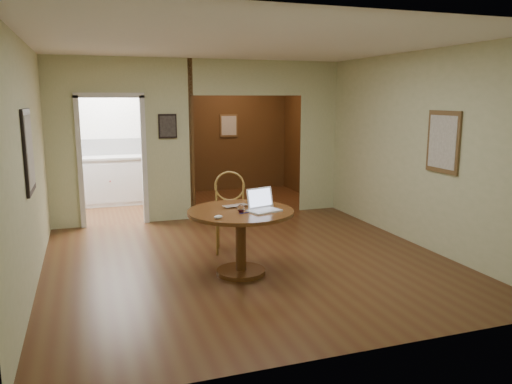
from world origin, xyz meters
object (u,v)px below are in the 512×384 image
object	(u,v)px
closed_laptop	(237,207)
open_laptop	(262,205)
dining_table	(241,227)
chair	(230,207)

from	to	relation	value
closed_laptop	open_laptop	bearing A→B (deg)	-56.62
dining_table	closed_laptop	size ratio (longest dim) A/B	4.09
closed_laptop	chair	bearing A→B (deg)	67.30
chair	open_laptop	xyz separation A→B (m)	(0.10, -1.04, 0.24)
chair	closed_laptop	xyz separation A→B (m)	(-0.13, -0.82, 0.19)
dining_table	closed_laptop	distance (m)	0.25
dining_table	chair	size ratio (longest dim) A/B	1.15
dining_table	closed_laptop	world-z (taller)	closed_laptop
open_laptop	closed_laptop	bearing A→B (deg)	119.33
dining_table	chair	bearing A→B (deg)	81.85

